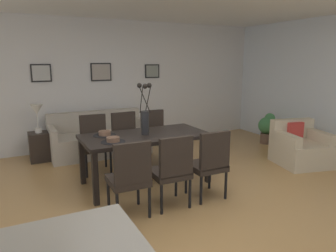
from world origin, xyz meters
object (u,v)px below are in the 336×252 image
dining_chair_far_left (172,168)px  framed_picture_left (41,73)px  bowl_near_left (113,139)px  armchair (300,148)px  centerpiece_vase (145,115)px  side_table (40,147)px  dining_table (145,140)px  dining_chair_near_left (130,175)px  dining_chair_mid_left (209,161)px  potted_plant (267,127)px  sofa (99,139)px  dining_chair_mid_right (155,134)px  bowl_near_right (105,133)px  framed_picture_right (152,71)px  table_lamp (37,112)px  dining_chair_near_right (95,141)px  framed_picture_center (101,72)px  dining_chair_far_right (126,137)px

dining_chair_far_left → framed_picture_left: (-1.11, 3.16, 1.04)m
bowl_near_left → armchair: (3.29, -0.21, -0.49)m
centerpiece_vase → side_table: size_ratio=1.41×
dining_table → dining_chair_near_left: 1.05m
dining_chair_mid_left → potted_plant: bearing=33.0°
side_table → sofa: bearing=-2.1°
dining_chair_mid_right → framed_picture_left: 2.44m
dining_chair_far_left → sofa: 2.69m
bowl_near_right → framed_picture_right: (1.67, 2.08, 0.78)m
sofa → armchair: 3.70m
bowl_near_left → table_lamp: 2.18m
dining_table → dining_chair_far_left: (-0.02, -0.87, -0.15)m
dining_chair_mid_left → framed_picture_left: bearing=117.9°
dining_chair_far_left → framed_picture_right: bearing=69.9°
dining_table → dining_chair_near_right: 1.02m
dining_chair_near_right → sofa: (0.31, 0.94, -0.23)m
dining_chair_mid_right → potted_plant: bearing=1.1°
dining_chair_near_right → dining_chair_mid_right: bearing=-1.0°
framed_picture_left → potted_plant: framed_picture_left is taller
bowl_near_right → framed_picture_left: 2.30m
table_lamp → framed_picture_center: size_ratio=1.22×
dining_chair_near_right → dining_chair_far_right: 0.54m
bowl_near_left → potted_plant: (3.78, 1.10, -0.41)m
sofa → armchair: (2.97, -2.21, 0.01)m
dining_chair_far_right → centerpiece_vase: 1.00m
dining_chair_mid_right → table_lamp: table_lamp is taller
table_lamp → framed_picture_center: framed_picture_center is taller
dining_chair_near_left → potted_plant: size_ratio=1.37×
dining_chair_mid_left → side_table: (-1.83, 2.71, -0.25)m
dining_chair_near_right → framed_picture_left: 1.86m
dining_chair_far_right → centerpiece_vase: (-0.01, -0.86, 0.51)m
table_lamp → dining_chair_near_left: bearing=-74.8°
dining_chair_near_right → bowl_near_right: dining_chair_near_right is taller
dining_chair_far_left → armchair: (2.77, 0.47, -0.23)m
framed_picture_right → sofa: bearing=-160.4°
dining_chair_mid_left → framed_picture_center: 3.36m
sofa → potted_plant: 3.58m
dining_chair_far_left → dining_chair_far_right: 1.74m
dining_chair_mid_right → sofa: bearing=128.0°
table_lamp → dining_chair_mid_right: bearing=-28.6°
dining_chair_near_right → framed_picture_center: 1.84m
dining_chair_near_left → armchair: bearing=8.0°
bowl_near_right → framed_picture_left: framed_picture_left is taller
bowl_near_right → dining_chair_far_left: bearing=-64.2°
armchair → framed_picture_left: size_ratio=2.66×
centerpiece_vase → table_lamp: bearing=125.2°
framed_picture_center → armchair: bearing=-44.4°
dining_chair_mid_left → sofa: 2.78m
side_table → potted_plant: potted_plant is taller
dining_chair_far_right → dining_chair_mid_left: (0.52, -1.73, 0.00)m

